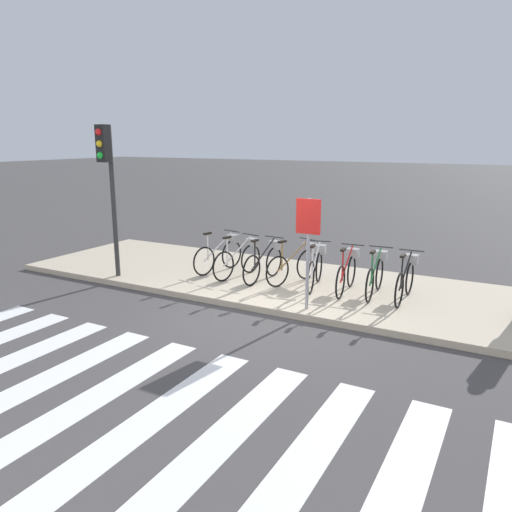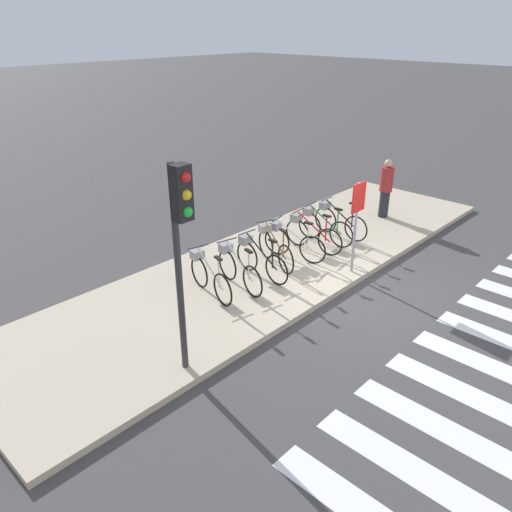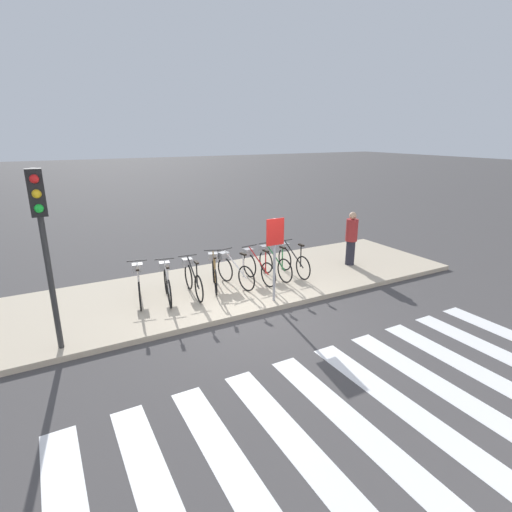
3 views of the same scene
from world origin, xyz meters
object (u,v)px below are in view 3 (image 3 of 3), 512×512
at_px(parked_bicycle_2, 192,277).
at_px(sign_post, 275,246).
at_px(parked_bicycle_0, 139,284).
at_px(parked_bicycle_6, 273,262).
at_px(parked_bicycle_7, 292,259).
at_px(parked_bicycle_1, 167,282).
at_px(traffic_light, 41,224).
at_px(parked_bicycle_5, 256,265).
at_px(parked_bicycle_4, 233,269).
at_px(pedestrian, 351,238).
at_px(parked_bicycle_3, 214,271).

bearing_deg(parked_bicycle_2, sign_post, -41.28).
height_order(parked_bicycle_0, parked_bicycle_6, same).
bearing_deg(parked_bicycle_7, parked_bicycle_1, -179.04).
distance_m(parked_bicycle_2, sign_post, 2.20).
bearing_deg(traffic_light, parked_bicycle_5, 16.52).
xyz_separation_m(parked_bicycle_0, parked_bicycle_1, (0.61, -0.18, 0.00)).
distance_m(parked_bicycle_0, parked_bicycle_5, 3.02).
bearing_deg(parked_bicycle_0, parked_bicycle_5, -2.65).
distance_m(parked_bicycle_1, parked_bicycle_7, 3.53).
height_order(parked_bicycle_4, pedestrian, pedestrian).
distance_m(parked_bicycle_0, parked_bicycle_2, 1.24).
xyz_separation_m(parked_bicycle_2, parked_bicycle_3, (0.64, 0.15, 0.00)).
bearing_deg(parked_bicycle_3, parked_bicycle_0, 179.04).
bearing_deg(parked_bicycle_3, parked_bicycle_4, -10.17).
height_order(parked_bicycle_0, parked_bicycle_4, same).
relative_size(parked_bicycle_1, parked_bicycle_4, 1.00).
distance_m(traffic_light, sign_post, 4.60).
bearing_deg(sign_post, parked_bicycle_5, 78.32).
height_order(parked_bicycle_0, sign_post, sign_post).
xyz_separation_m(parked_bicycle_2, parked_bicycle_5, (1.79, 0.04, 0.00)).
xyz_separation_m(parked_bicycle_6, parked_bicycle_7, (0.57, -0.04, 0.00)).
bearing_deg(parked_bicycle_5, parked_bicycle_1, -179.11).
relative_size(pedestrian, sign_post, 0.81).
bearing_deg(parked_bicycle_2, parked_bicycle_3, 13.27).
relative_size(parked_bicycle_5, parked_bicycle_7, 1.00).
bearing_deg(pedestrian, parked_bicycle_2, 178.92).
height_order(parked_bicycle_3, traffic_light, traffic_light).
bearing_deg(parked_bicycle_5, parked_bicycle_3, 174.62).
xyz_separation_m(pedestrian, sign_post, (-3.36, -1.23, 0.51)).
height_order(parked_bicycle_5, parked_bicycle_6, same).
distance_m(parked_bicycle_2, parked_bicycle_6, 2.33).
height_order(traffic_light, sign_post, traffic_light).
distance_m(parked_bicycle_1, parked_bicycle_6, 2.95).
distance_m(parked_bicycle_5, parked_bicycle_6, 0.55).
bearing_deg(parked_bicycle_3, parked_bicycle_2, -166.73).
height_order(parked_bicycle_0, parked_bicycle_5, same).
relative_size(parked_bicycle_2, parked_bicycle_6, 1.00).
relative_size(parked_bicycle_0, parked_bicycle_5, 0.99).
bearing_deg(parked_bicycle_1, parked_bicycle_6, 1.98).
xyz_separation_m(parked_bicycle_2, parked_bicycle_4, (1.12, 0.06, 0.00)).
bearing_deg(parked_bicycle_6, parked_bicycle_1, -178.02).
xyz_separation_m(parked_bicycle_3, parked_bicycle_7, (2.27, -0.09, 0.00)).
distance_m(parked_bicycle_0, parked_bicycle_1, 0.63).
bearing_deg(parked_bicycle_1, parked_bicycle_3, 6.61).
bearing_deg(traffic_light, parked_bicycle_1, 30.18).
bearing_deg(parked_bicycle_0, parked_bicycle_2, -8.41).
bearing_deg(parked_bicycle_3, parked_bicycle_1, -173.39).
bearing_deg(sign_post, parked_bicycle_0, 151.19).
distance_m(parked_bicycle_2, parked_bicycle_4, 1.12).
distance_m(parked_bicycle_3, parked_bicycle_7, 2.27).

